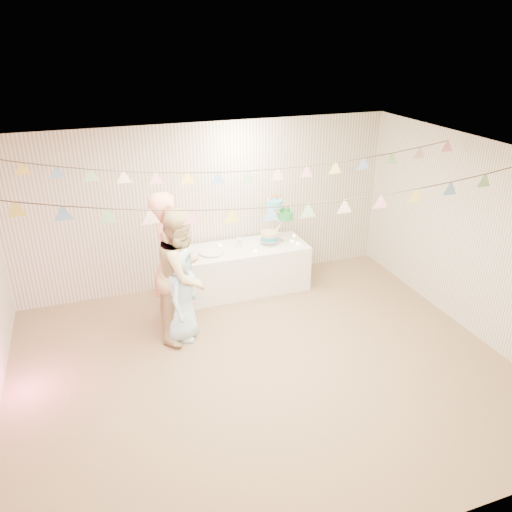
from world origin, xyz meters
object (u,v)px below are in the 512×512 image
object	(u,v)px
person_adult_b	(183,274)
person_child	(181,293)
person_adult_a	(170,261)
table	(245,268)
cake_stand	(277,219)

from	to	relation	value
person_adult_b	person_child	world-z (taller)	person_adult_b
person_adult_a	person_child	world-z (taller)	person_adult_a
table	person_adult_a	bearing A→B (deg)	-152.85
table	person_adult_a	xyz separation A→B (m)	(-1.28, -0.65, 0.61)
table	person_child	xyz separation A→B (m)	(-1.23, -1.02, 0.30)
table	person_child	size ratio (longest dim) A/B	1.46
person_adult_b	person_child	size ratio (longest dim) A/B	1.35
table	cake_stand	world-z (taller)	cake_stand
person_adult_a	cake_stand	bearing A→B (deg)	-59.45
cake_stand	person_child	bearing A→B (deg)	-148.83
person_adult_b	table	bearing A→B (deg)	-16.14
person_adult_b	person_child	distance (m)	0.25
person_child	cake_stand	bearing A→B (deg)	-31.46
table	person_adult_a	size ratio (longest dim) A/B	1.00
person_adult_b	cake_stand	bearing A→B (deg)	-25.11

